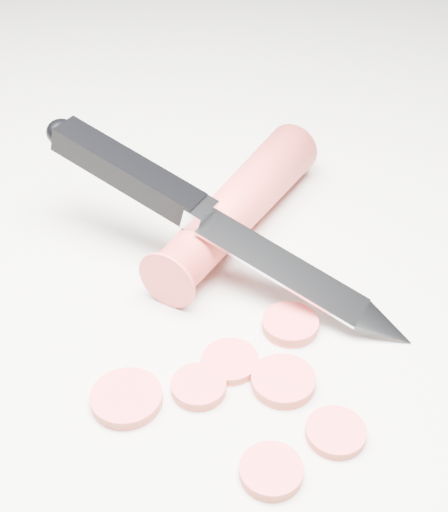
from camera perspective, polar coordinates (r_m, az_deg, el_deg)
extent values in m
plane|color=beige|center=(0.45, -0.77, -4.58)|extent=(2.40, 2.40, 0.00)
cylinder|color=red|center=(0.50, 1.12, 4.03)|extent=(0.15, 0.16, 0.04)
cylinder|color=#EF4343|center=(0.40, -7.81, -11.19)|extent=(0.04, 0.04, 0.01)
cylinder|color=#EF4343|center=(0.37, 3.80, -16.78)|extent=(0.03, 0.03, 0.01)
cylinder|color=#EF4343|center=(0.41, 0.50, -8.42)|extent=(0.03, 0.03, 0.01)
cylinder|color=#EF4343|center=(0.44, 5.32, -5.46)|extent=(0.03, 0.03, 0.01)
cylinder|color=#EF4343|center=(0.41, 4.76, -9.94)|extent=(0.04, 0.04, 0.01)
cylinder|color=#EF4343|center=(0.40, -2.04, -10.40)|extent=(0.03, 0.03, 0.01)
cylinder|color=#EF4343|center=(0.39, 8.93, -13.76)|extent=(0.03, 0.03, 0.01)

